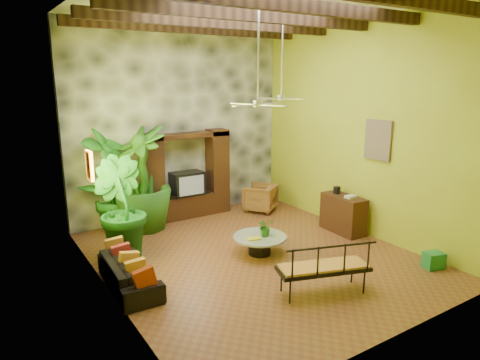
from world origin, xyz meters
TOP-DOWN VIEW (x-y plane):
  - ground at (0.00, 0.00)m, footprint 7.00×7.00m
  - ceiling at (0.00, 0.00)m, footprint 6.00×7.00m
  - back_wall at (0.00, 3.50)m, footprint 6.00×0.02m
  - left_wall at (-3.00, 0.00)m, footprint 0.02×7.00m
  - right_wall at (3.00, 0.00)m, footprint 0.02×7.00m
  - stone_accent_wall at (0.00, 3.44)m, footprint 5.98×0.10m
  - ceiling_beams at (0.00, 0.00)m, footprint 5.95×5.36m
  - entertainment_center at (0.00, 3.14)m, footprint 2.40×0.55m
  - ceiling_fan_front at (-0.20, -0.40)m, footprint 1.28×1.28m
  - ceiling_fan_back at (1.60, 1.20)m, footprint 1.28×1.28m
  - wall_art_mask at (-2.96, 1.00)m, footprint 0.06×0.32m
  - wall_art_painting at (2.96, -0.60)m, footprint 0.06×0.70m
  - sofa at (-2.65, 0.06)m, footprint 0.81×1.87m
  - wicker_armchair at (1.94, 2.48)m, footprint 1.14×1.15m
  - tall_plant_a at (-2.02, 3.15)m, footprint 1.66×1.54m
  - tall_plant_b at (-2.33, 1.47)m, footprint 1.33×1.45m
  - tall_plant_c at (-1.33, 2.84)m, footprint 1.67×1.67m
  - coffee_table at (0.17, 0.01)m, footprint 1.13×1.13m
  - centerpiece_plant at (0.30, -0.01)m, footprint 0.36×0.31m
  - yellow_tray at (-0.04, -0.07)m, footprint 0.31×0.26m
  - iron_bench at (0.11, -2.04)m, footprint 1.69×1.07m
  - side_console at (2.65, 0.02)m, footprint 0.56×1.15m
  - green_bin at (2.65, -2.42)m, footprint 0.43×0.37m

SIDE VIEW (x-z plane):
  - ground at x=0.00m, z-range 0.00..0.00m
  - green_bin at x=2.65m, z-range 0.00..0.32m
  - coffee_table at x=0.17m, z-range 0.06..0.46m
  - sofa at x=-2.65m, z-range 0.00..0.54m
  - wicker_armchair at x=1.94m, z-range 0.00..0.76m
  - yellow_tray at x=-0.04m, z-range 0.40..0.43m
  - side_console at x=2.65m, z-range 0.00..0.90m
  - iron_bench at x=0.11m, z-range 0.25..0.82m
  - centerpiece_plant at x=0.30m, z-range 0.40..0.79m
  - entertainment_center at x=0.00m, z-range -0.18..2.12m
  - tall_plant_b at x=-2.33m, z-range 0.00..2.12m
  - tall_plant_c at x=-1.33m, z-range 0.00..2.56m
  - tall_plant_a at x=-2.02m, z-range 0.00..2.61m
  - wall_art_mask at x=-2.96m, z-range 1.83..2.38m
  - wall_art_painting at x=2.96m, z-range 1.85..2.75m
  - back_wall at x=0.00m, z-range 0.00..5.00m
  - left_wall at x=-3.00m, z-range 0.00..5.00m
  - right_wall at x=3.00m, z-range 0.00..5.00m
  - stone_accent_wall at x=0.00m, z-range 0.01..4.99m
  - ceiling_fan_front at x=-0.20m, z-range 2.47..4.33m
  - ceiling_fan_back at x=1.60m, z-range 2.47..4.33m
  - ceiling_beams at x=0.00m, z-range 4.67..4.89m
  - ceiling at x=0.00m, z-range 4.99..5.01m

